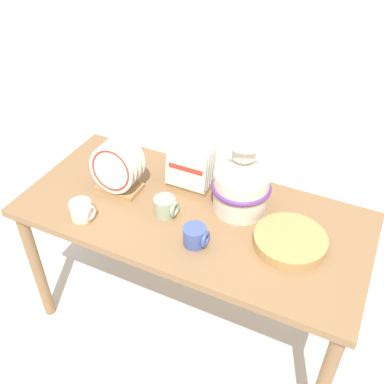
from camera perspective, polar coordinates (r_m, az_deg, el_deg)
The scene contains 9 objects.
ground_plane at distance 2.50m, azimuth 0.00°, elevation -15.47°, with size 14.00×14.00×0.00m, color silver.
display_table at distance 2.00m, azimuth 0.00°, elevation -4.45°, with size 1.51×0.70×0.74m.
ceramic_vase at distance 1.88m, azimuth 6.33°, elevation 1.32°, with size 0.26×0.26×0.34m.
dish_rack_round_plates at distance 2.02m, azimuth -9.48°, elevation 2.68°, with size 0.22×0.15×0.25m.
dish_rack_square_plates at distance 2.04m, azimuth -0.13°, elevation 3.00°, with size 0.20×0.14×0.22m.
wicker_charger_stack at distance 1.82m, azimuth 12.35°, elevation -6.06°, with size 0.29×0.29×0.04m.
mug_cobalt_glaze at distance 1.77m, azimuth 0.47°, elevation -5.62°, with size 0.10×0.09×0.08m.
mug_sage_glaze at distance 1.91m, azimuth -3.35°, elevation -1.88°, with size 0.10×0.09×0.08m.
mug_cream_glaze at distance 1.94m, azimuth -13.78°, elevation -2.29°, with size 0.10×0.09×0.08m.
Camera 1 is at (0.63, -1.31, 2.03)m, focal length 42.00 mm.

